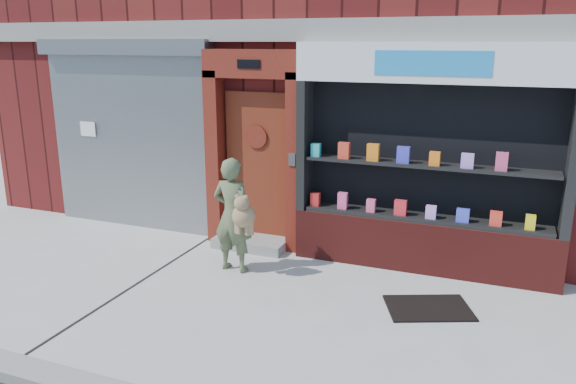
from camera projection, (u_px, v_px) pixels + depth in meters
The scene contains 6 objects.
ground at pixel (248, 303), 6.67m from camera, with size 80.00×80.00×0.00m, color #9E9E99.
shutter_bay at pixel (129, 124), 9.02m from camera, with size 3.10×0.30×3.04m.
red_door_bay at pixel (255, 150), 8.23m from camera, with size 1.52×0.58×2.90m.
pharmacy_bay at pixel (427, 171), 7.32m from camera, with size 3.50×0.41×3.00m.
woman at pixel (234, 215), 7.41m from camera, with size 0.70×0.53×1.55m.
doormat at pixel (428, 308), 6.51m from camera, with size 0.95×0.66×0.02m, color black.
Camera 1 is at (2.70, -5.49, 3.01)m, focal length 35.00 mm.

